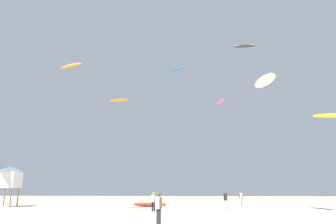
{
  "coord_description": "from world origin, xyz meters",
  "views": [
    {
      "loc": [
        1.95,
        -13.54,
        2.08
      ],
      "look_at": [
        0.0,
        19.48,
        9.45
      ],
      "focal_mm": 35.71,
      "sensor_mm": 36.0,
      "label": 1
    }
  ],
  "objects_px": {
    "person_left": "(226,199)",
    "person_right": "(241,197)",
    "kite_aloft_5": "(119,100)",
    "kite_aloft_4": "(221,102)",
    "person_midground": "(154,200)",
    "lifeguard_tower": "(9,177)",
    "kite_aloft_1": "(179,69)",
    "kite_aloft_2": "(265,81)",
    "kite_aloft_6": "(71,65)",
    "kite_aloft_3": "(333,115)",
    "kite_aloft_0": "(244,46)",
    "person_foreground": "(159,206)",
    "kite_grounded_near": "(150,205)"
  },
  "relations": [
    {
      "from": "kite_aloft_3",
      "to": "person_right",
      "type": "bearing_deg",
      "value": -175.72
    },
    {
      "from": "kite_aloft_0",
      "to": "person_midground",
      "type": "bearing_deg",
      "value": -144.81
    },
    {
      "from": "kite_aloft_3",
      "to": "kite_aloft_6",
      "type": "relative_size",
      "value": 1.57
    },
    {
      "from": "person_right",
      "to": "kite_aloft_1",
      "type": "distance_m",
      "value": 25.72
    },
    {
      "from": "kite_aloft_5",
      "to": "kite_aloft_4",
      "type": "bearing_deg",
      "value": -4.7
    },
    {
      "from": "person_foreground",
      "to": "person_right",
      "type": "relative_size",
      "value": 1.1
    },
    {
      "from": "kite_aloft_0",
      "to": "kite_aloft_4",
      "type": "relative_size",
      "value": 0.71
    },
    {
      "from": "lifeguard_tower",
      "to": "kite_aloft_5",
      "type": "xyz_separation_m",
      "value": [
        8.18,
        16.0,
        12.46
      ]
    },
    {
      "from": "person_midground",
      "to": "lifeguard_tower",
      "type": "relative_size",
      "value": 0.38
    },
    {
      "from": "person_left",
      "to": "kite_aloft_1",
      "type": "relative_size",
      "value": 0.63
    },
    {
      "from": "person_right",
      "to": "kite_aloft_5",
      "type": "xyz_separation_m",
      "value": [
        -16.65,
        12.86,
        14.58
      ]
    },
    {
      "from": "person_left",
      "to": "kite_aloft_5",
      "type": "bearing_deg",
      "value": -60.28
    },
    {
      "from": "kite_aloft_0",
      "to": "kite_aloft_2",
      "type": "bearing_deg",
      "value": -83.88
    },
    {
      "from": "kite_aloft_6",
      "to": "kite_aloft_0",
      "type": "bearing_deg",
      "value": 19.65
    },
    {
      "from": "kite_aloft_4",
      "to": "kite_aloft_0",
      "type": "bearing_deg",
      "value": -83.78
    },
    {
      "from": "kite_aloft_0",
      "to": "kite_aloft_6",
      "type": "relative_size",
      "value": 0.85
    },
    {
      "from": "person_right",
      "to": "kite_aloft_3",
      "type": "height_order",
      "value": "kite_aloft_3"
    },
    {
      "from": "kite_aloft_1",
      "to": "kite_aloft_6",
      "type": "relative_size",
      "value": 0.86
    },
    {
      "from": "person_midground",
      "to": "person_left",
      "type": "relative_size",
      "value": 1.01
    },
    {
      "from": "person_left",
      "to": "kite_aloft_6",
      "type": "distance_m",
      "value": 19.54
    },
    {
      "from": "kite_aloft_2",
      "to": "kite_aloft_3",
      "type": "height_order",
      "value": "kite_aloft_2"
    },
    {
      "from": "person_left",
      "to": "kite_aloft_3",
      "type": "xyz_separation_m",
      "value": [
        13.4,
        6.13,
        9.24
      ]
    },
    {
      "from": "person_left",
      "to": "kite_grounded_near",
      "type": "height_order",
      "value": "person_left"
    },
    {
      "from": "lifeguard_tower",
      "to": "kite_aloft_4",
      "type": "bearing_deg",
      "value": 31.3
    },
    {
      "from": "person_left",
      "to": "kite_aloft_4",
      "type": "xyz_separation_m",
      "value": [
        1.6,
        16.84,
        13.78
      ]
    },
    {
      "from": "person_midground",
      "to": "person_left",
      "type": "distance_m",
      "value": 7.46
    },
    {
      "from": "person_left",
      "to": "kite_aloft_5",
      "type": "xyz_separation_m",
      "value": [
        -14.38,
        18.16,
        14.6
      ]
    },
    {
      "from": "person_midground",
      "to": "kite_aloft_3",
      "type": "distance_m",
      "value": 24.02
    },
    {
      "from": "lifeguard_tower",
      "to": "kite_aloft_2",
      "type": "height_order",
      "value": "kite_aloft_2"
    },
    {
      "from": "lifeguard_tower",
      "to": "kite_aloft_1",
      "type": "relative_size",
      "value": 1.68
    },
    {
      "from": "kite_aloft_4",
      "to": "lifeguard_tower",
      "type": "bearing_deg",
      "value": -148.7
    },
    {
      "from": "person_left",
      "to": "person_right",
      "type": "height_order",
      "value": "person_right"
    },
    {
      "from": "person_foreground",
      "to": "kite_aloft_5",
      "type": "relative_size",
      "value": 0.47
    },
    {
      "from": "kite_aloft_1",
      "to": "kite_aloft_6",
      "type": "distance_m",
      "value": 25.96
    },
    {
      "from": "person_midground",
      "to": "kite_aloft_3",
      "type": "bearing_deg",
      "value": -62.66
    },
    {
      "from": "person_midground",
      "to": "kite_aloft_4",
      "type": "bearing_deg",
      "value": -20.42
    },
    {
      "from": "lifeguard_tower",
      "to": "kite_aloft_4",
      "type": "xyz_separation_m",
      "value": [
        24.15,
        14.69,
        11.63
      ]
    },
    {
      "from": "lifeguard_tower",
      "to": "kite_aloft_6",
      "type": "distance_m",
      "value": 14.12
    },
    {
      "from": "person_right",
      "to": "kite_aloft_6",
      "type": "bearing_deg",
      "value": 90.01
    },
    {
      "from": "kite_aloft_1",
      "to": "kite_aloft_6",
      "type": "bearing_deg",
      "value": -113.25
    },
    {
      "from": "person_foreground",
      "to": "kite_grounded_near",
      "type": "relative_size",
      "value": 0.47
    },
    {
      "from": "person_midground",
      "to": "kite_aloft_2",
      "type": "bearing_deg",
      "value": -83.79
    },
    {
      "from": "kite_aloft_3",
      "to": "person_foreground",
      "type": "bearing_deg",
      "value": -132.75
    },
    {
      "from": "kite_aloft_1",
      "to": "kite_aloft_5",
      "type": "relative_size",
      "value": 0.67
    },
    {
      "from": "kite_aloft_6",
      "to": "kite_aloft_5",
      "type": "bearing_deg",
      "value": 89.3
    },
    {
      "from": "kite_aloft_2",
      "to": "kite_aloft_5",
      "type": "distance_m",
      "value": 27.92
    },
    {
      "from": "lifeguard_tower",
      "to": "kite_aloft_4",
      "type": "distance_m",
      "value": 30.57
    },
    {
      "from": "kite_grounded_near",
      "to": "kite_aloft_2",
      "type": "bearing_deg",
      "value": -26.87
    },
    {
      "from": "person_right",
      "to": "person_left",
      "type": "bearing_deg",
      "value": 130.05
    },
    {
      "from": "kite_aloft_1",
      "to": "kite_aloft_2",
      "type": "height_order",
      "value": "kite_aloft_1"
    }
  ]
}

